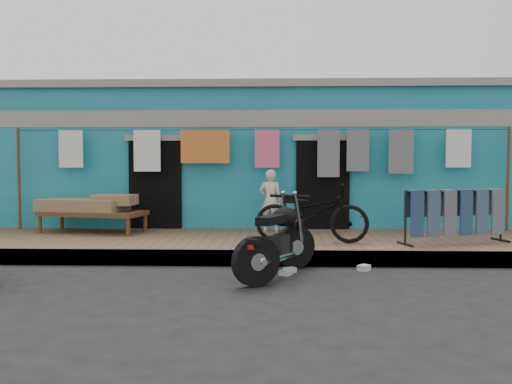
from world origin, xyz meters
The scene contains 13 objects.
ground centered at (0.00, 0.00, 0.00)m, with size 80.00×80.00×0.00m, color black.
sidewalk centered at (0.00, 3.00, 0.12)m, with size 28.00×3.00×0.25m, color brown.
curb centered at (0.00, 1.55, 0.12)m, with size 28.00×0.10×0.25m, color gray.
building centered at (0.00, 6.99, 1.69)m, with size 12.20×5.20×3.36m.
clothesline centered at (0.20, 4.25, 1.80)m, with size 10.06×0.06×2.10m.
seated_person centered at (0.22, 3.95, 0.88)m, with size 0.45×0.30×1.25m, color beige.
bicycle centered at (0.95, 2.48, 0.88)m, with size 0.68×1.94×1.25m, color black.
motorcycle centered at (0.34, 0.72, 0.58)m, with size 1.28×1.89×1.15m, color black, non-canonical shape.
charpoy centered at (-3.30, 3.76, 0.61)m, with size 2.28×1.41×0.72m, color brown, non-canonical shape.
jeans_rack centered at (3.40, 2.48, 0.73)m, with size 2.02×0.97×0.95m, color black, non-canonical shape.
litter_a centered at (0.54, 1.03, 0.04)m, with size 0.17×0.13×0.07m, color silver.
litter_b centered at (1.66, 1.20, 0.05)m, with size 0.18×0.14×0.09m, color silver.
litter_c centered at (0.47, 0.83, 0.04)m, with size 0.18×0.15×0.07m, color silver.
Camera 1 is at (0.33, -7.38, 1.64)m, focal length 40.00 mm.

